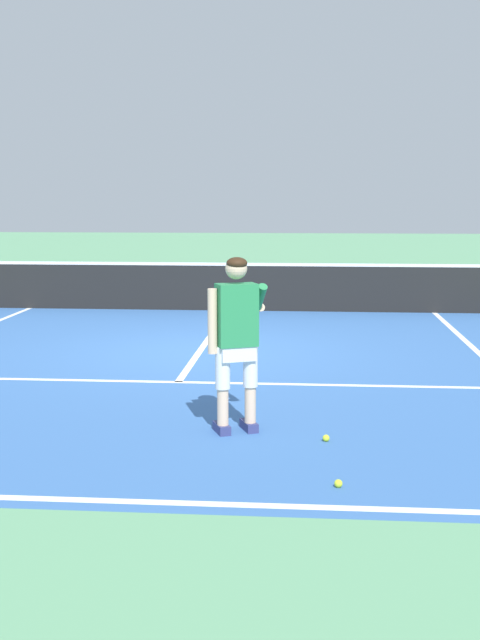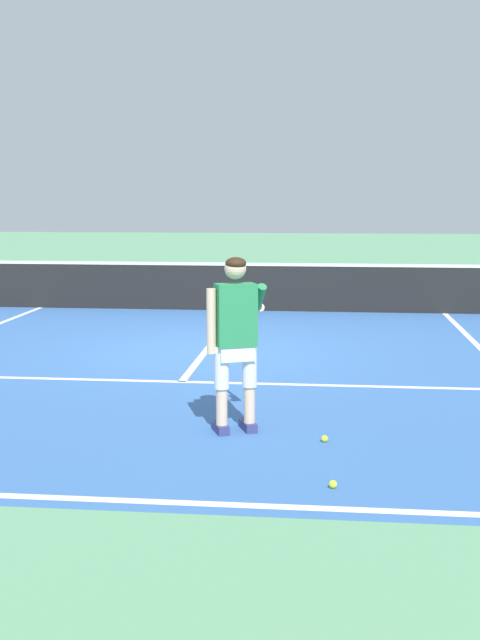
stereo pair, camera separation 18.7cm
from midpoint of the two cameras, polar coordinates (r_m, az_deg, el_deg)
ground_plane at (r=11.96m, az=-3.34°, el=-2.26°), size 80.00×80.00×0.00m
court_inner_surface at (r=11.21m, az=-3.89°, el=-3.00°), size 10.98×10.74×0.00m
line_baseline at (r=6.34m, az=-11.03°, el=-12.44°), size 10.98×0.10×0.01m
line_service at (r=10.02m, az=-4.94°, el=-4.40°), size 8.23×0.10×0.01m
line_centre_service at (r=13.13m, az=-2.61°, el=-1.25°), size 0.10×6.40×0.01m
tennis_net at (r=16.21m, az=-1.19°, el=2.42°), size 11.96×0.08×1.07m
tennis_player at (r=7.72m, az=-0.95°, el=-0.86°), size 0.57×1.23×1.71m
tennis_ball_near_feet at (r=6.51m, az=6.15°, el=-11.46°), size 0.07×0.07×0.07m
tennis_ball_by_baseline at (r=7.66m, az=5.42°, el=-8.34°), size 0.07×0.07×0.07m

